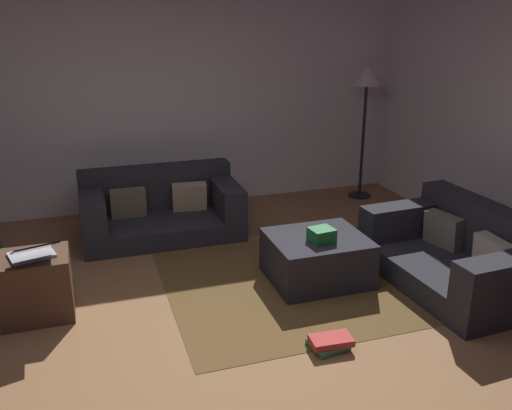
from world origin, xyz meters
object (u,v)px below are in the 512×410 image
gift_box (322,235)px  couch_right (461,254)px  side_table (36,286)px  laptop (33,252)px  tv_remote (328,231)px  book_stack (330,343)px  couch_left (160,209)px  ottoman (317,258)px  corner_lamp (367,85)px

gift_box → couch_right: bearing=-16.4°
couch_right → side_table: 3.47m
side_table → laptop: bearing=-74.2°
tv_remote → book_stack: (-0.48, -1.07, -0.37)m
couch_left → ottoman: couch_left is taller
side_table → book_stack: bearing=-29.8°
gift_box → couch_left: bearing=124.2°
tv_remote → side_table: 2.42m
couch_right → corner_lamp: 2.66m
side_table → tv_remote: bearing=-1.0°
couch_left → couch_right: bearing=139.2°
couch_left → laptop: size_ratio=3.38×
book_stack → couch_right: bearing=20.5°
ottoman → couch_left: bearing=126.2°
gift_box → tv_remote: gift_box is taller
tv_remote → laptop: (-2.40, -0.02, 0.14)m
book_stack → laptop: bearing=151.4°
couch_left → gift_box: 1.98m
side_table → couch_left: bearing=50.4°
ottoman → side_table: (-2.29, 0.12, 0.05)m
gift_box → book_stack: size_ratio=0.64×
couch_right → corner_lamp: bearing=-10.8°
gift_box → laptop: laptop is taller
book_stack → tv_remote: bearing=66.0°
couch_left → couch_right: 3.00m
couch_right → book_stack: size_ratio=5.15×
side_table → corner_lamp: size_ratio=0.32×
couch_right → side_table: couch_right is taller
ottoman → corner_lamp: (1.47, 1.94, 1.19)m
couch_left → gift_box: bearing=124.5°
tv_remote → couch_left: bearing=143.8°
gift_box → tv_remote: 0.23m
couch_right → tv_remote: (-1.01, 0.52, 0.15)m
book_stack → ottoman: bearing=71.0°
gift_box → side_table: (-2.27, 0.22, -0.21)m
tv_remote → laptop: laptop is taller
couch_right → laptop: bearing=78.8°
ottoman → side_table: 2.29m
gift_box → tv_remote: size_ratio=1.22×
gift_box → book_stack: bearing=-110.3°
couch_left → book_stack: 2.65m
couch_right → corner_lamp: (0.33, 2.38, 1.13)m
ottoman → corner_lamp: corner_lamp is taller
side_table → laptop: laptop is taller
couch_left → book_stack: couch_left is taller
tv_remote → corner_lamp: size_ratio=0.10×
laptop → corner_lamp: (3.74, 1.89, 0.84)m
corner_lamp → side_table: bearing=-154.1°
couch_left → tv_remote: bearing=131.1°
couch_right → gift_box: bearing=70.7°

